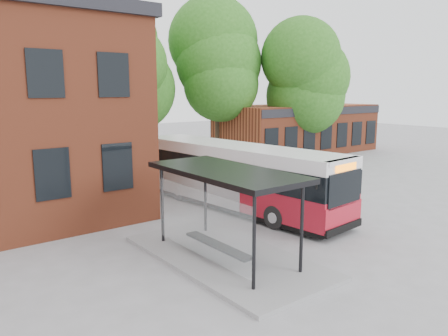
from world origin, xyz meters
TOP-DOWN VIEW (x-y plane):
  - ground at (0.00, 0.00)m, footprint 100.00×100.00m
  - shop_row at (15.00, 14.00)m, footprint 14.00×6.20m
  - bus_shelter at (-4.50, -1.00)m, footprint 3.60×7.00m
  - bike_rail at (9.28, 10.00)m, footprint 5.20×0.10m
  - tree_0 at (-6.00, 16.00)m, footprint 7.92×7.92m
  - tree_1 at (1.00, 17.00)m, footprint 7.92×7.92m
  - tree_2 at (8.00, 16.00)m, footprint 7.92×7.92m
  - tree_3 at (13.00, 12.00)m, footprint 7.04×7.04m
  - city_bus at (-0.42, 3.50)m, footprint 3.38×11.45m
  - bicycle_1 at (7.77, 9.88)m, footprint 1.88×0.92m
  - bicycle_2 at (8.69, 10.87)m, footprint 1.83×1.05m
  - bicycle_3 at (8.99, 10.34)m, footprint 1.71×0.84m
  - bicycle_4 at (8.82, 10.43)m, footprint 1.98×0.93m
  - bicycle_6 at (10.22, 9.68)m, footprint 1.85×1.11m
  - bicycle_7 at (12.22, 10.84)m, footprint 1.63×0.73m

SIDE VIEW (x-z plane):
  - ground at x=0.00m, z-range 0.00..0.00m
  - bike_rail at x=9.28m, z-range 0.00..0.38m
  - bicycle_2 at x=8.69m, z-range 0.00..0.91m
  - bicycle_6 at x=10.22m, z-range 0.00..0.92m
  - bicycle_7 at x=12.22m, z-range 0.00..0.95m
  - bicycle_3 at x=8.99m, z-range 0.00..0.99m
  - bicycle_4 at x=8.82m, z-range 0.00..1.00m
  - bicycle_1 at x=7.77m, z-range 0.00..1.09m
  - city_bus at x=-0.42m, z-range 0.00..2.87m
  - bus_shelter at x=-4.50m, z-range 0.00..2.90m
  - shop_row at x=15.00m, z-range 0.00..4.00m
  - tree_3 at x=13.00m, z-range 0.00..9.28m
  - tree_1 at x=1.00m, z-range 0.00..10.40m
  - tree_0 at x=-6.00m, z-range 0.00..11.00m
  - tree_2 at x=8.00m, z-range 0.00..11.00m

